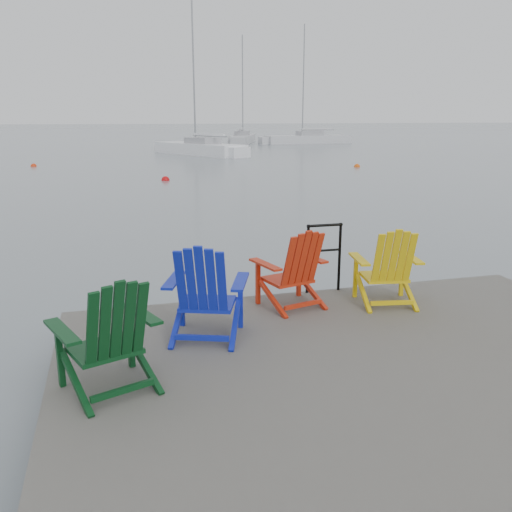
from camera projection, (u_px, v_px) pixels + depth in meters
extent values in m
plane|color=slate|center=(397.00, 428.00, 4.87)|extent=(400.00, 400.00, 0.00)
cube|color=#2C2A27|center=(400.00, 388.00, 4.77)|extent=(6.00, 5.00, 0.20)
cylinder|color=black|center=(93.00, 383.00, 6.32)|extent=(0.26, 0.26, 1.20)
cylinder|color=black|center=(310.00, 357.00, 7.00)|extent=(0.26, 0.26, 1.20)
cylinder|color=black|center=(489.00, 336.00, 7.68)|extent=(0.26, 0.26, 1.20)
cylinder|color=black|center=(308.00, 259.00, 6.93)|extent=(0.04, 0.04, 0.90)
cylinder|color=black|center=(339.00, 257.00, 7.04)|extent=(0.04, 0.04, 0.90)
cylinder|color=black|center=(325.00, 225.00, 6.88)|extent=(0.48, 0.04, 0.04)
cylinder|color=black|center=(324.00, 250.00, 6.96)|extent=(0.44, 0.03, 0.03)
cube|color=#093516|center=(105.00, 349.00, 4.55)|extent=(0.67, 0.63, 0.04)
cube|color=#093516|center=(60.00, 355.00, 4.54)|extent=(0.06, 0.06, 0.56)
cube|color=#093516|center=(130.00, 338.00, 4.90)|extent=(0.06, 0.06, 0.56)
cube|color=#093516|center=(62.00, 331.00, 4.28)|extent=(0.33, 0.61, 0.03)
cube|color=#093516|center=(141.00, 313.00, 4.67)|extent=(0.33, 0.61, 0.03)
cube|color=#093516|center=(117.00, 324.00, 4.21)|extent=(0.55, 0.42, 0.69)
cube|color=#1020AB|center=(208.00, 304.00, 5.64)|extent=(0.67, 0.64, 0.04)
cube|color=#1020AB|center=(182.00, 301.00, 5.87)|extent=(0.06, 0.06, 0.57)
cube|color=#1020AB|center=(240.00, 302.00, 5.82)|extent=(0.06, 0.06, 0.57)
cube|color=#1020AB|center=(174.00, 280.00, 5.59)|extent=(0.33, 0.62, 0.03)
cube|color=#1020AB|center=(240.00, 282.00, 5.53)|extent=(0.33, 0.62, 0.03)
cube|color=#1020AB|center=(201.00, 282.00, 5.24)|extent=(0.56, 0.42, 0.70)
cube|color=red|center=(287.00, 280.00, 6.54)|extent=(0.61, 0.57, 0.04)
cube|color=red|center=(258.00, 283.00, 6.56)|extent=(0.06, 0.06, 0.54)
cube|color=red|center=(299.00, 276.00, 6.85)|extent=(0.06, 0.06, 0.54)
cube|color=red|center=(265.00, 264.00, 6.31)|extent=(0.26, 0.59, 0.03)
cube|color=red|center=(311.00, 257.00, 6.62)|extent=(0.26, 0.59, 0.03)
cube|color=red|center=(303.00, 260.00, 6.20)|extent=(0.52, 0.36, 0.66)
cube|color=yellow|center=(384.00, 277.00, 6.64)|extent=(0.58, 0.53, 0.04)
cube|color=yellow|center=(355.00, 277.00, 6.81)|extent=(0.05, 0.05, 0.54)
cube|color=yellow|center=(402.00, 275.00, 6.86)|extent=(0.05, 0.05, 0.54)
cube|color=yellow|center=(359.00, 259.00, 6.54)|extent=(0.21, 0.60, 0.03)
cube|color=yellow|center=(411.00, 258.00, 6.59)|extent=(0.21, 0.60, 0.03)
cube|color=yellow|center=(394.00, 258.00, 6.26)|extent=(0.51, 0.32, 0.66)
cube|color=white|center=(199.00, 151.00, 39.58)|extent=(5.84, 8.35, 1.10)
cube|color=#9E9EA3|center=(202.00, 141.00, 39.11)|extent=(2.51, 2.91, 0.55)
cylinder|color=gray|center=(193.00, 69.00, 38.43)|extent=(0.12, 0.12, 10.39)
cube|color=#BCBDC1|center=(243.00, 140.00, 57.00)|extent=(4.63, 8.16, 1.10)
cube|color=#9E9EA3|center=(242.00, 134.00, 56.44)|extent=(2.16, 2.73, 0.55)
cylinder|color=gray|center=(243.00, 86.00, 56.00)|extent=(0.12, 0.12, 9.91)
cube|color=silver|center=(306.00, 141.00, 55.59)|extent=(8.66, 2.85, 1.10)
cube|color=#9E9EA3|center=(310.00, 134.00, 55.55)|extent=(2.66, 1.74, 0.55)
cylinder|color=gray|center=(303.00, 81.00, 53.98)|extent=(0.12, 0.12, 10.64)
sphere|color=red|center=(165.00, 180.00, 23.68)|extent=(0.36, 0.36, 0.36)
sphere|color=red|center=(34.00, 166.00, 30.21)|extent=(0.33, 0.33, 0.33)
sphere|color=#E4540D|center=(357.00, 167.00, 29.93)|extent=(0.34, 0.34, 0.34)
sphere|color=red|center=(245.00, 150.00, 44.40)|extent=(0.37, 0.37, 0.37)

